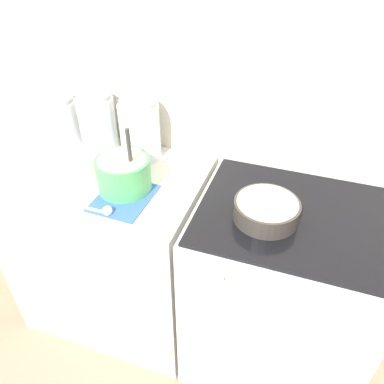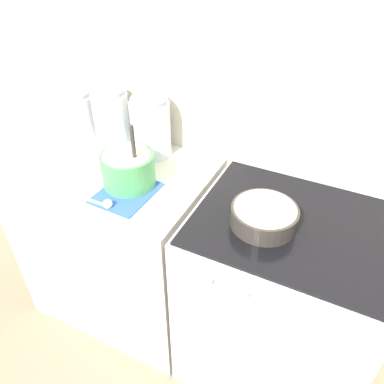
{
  "view_description": "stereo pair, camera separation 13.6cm",
  "coord_description": "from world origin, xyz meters",
  "px_view_note": "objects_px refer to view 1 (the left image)",
  "views": [
    {
      "loc": [
        0.36,
        -0.8,
        1.75
      ],
      "look_at": [
        0.0,
        0.23,
        0.93
      ],
      "focal_mm": 35.0,
      "sensor_mm": 36.0,
      "label": 1
    },
    {
      "loc": [
        0.49,
        -0.74,
        1.75
      ],
      "look_at": [
        0.0,
        0.23,
        0.93
      ],
      "focal_mm": 35.0,
      "sensor_mm": 36.0,
      "label": 2
    }
  ],
  "objects_px": {
    "storage_jar_middle": "(98,126)",
    "tin_can": "(93,167)",
    "stove": "(278,292)",
    "storage_jar_left": "(60,123)",
    "mixing_bowl": "(124,172)",
    "baking_pan": "(266,210)",
    "storage_jar_right": "(140,133)"
  },
  "relations": [
    {
      "from": "stove",
      "to": "baking_pan",
      "type": "bearing_deg",
      "value": -149.97
    },
    {
      "from": "storage_jar_left",
      "to": "tin_can",
      "type": "xyz_separation_m",
      "value": [
        0.3,
        -0.21,
        -0.04
      ]
    },
    {
      "from": "mixing_bowl",
      "to": "storage_jar_left",
      "type": "bearing_deg",
      "value": 151.37
    },
    {
      "from": "baking_pan",
      "to": "tin_can",
      "type": "height_order",
      "value": "tin_can"
    },
    {
      "from": "mixing_bowl",
      "to": "tin_can",
      "type": "bearing_deg",
      "value": 168.02
    },
    {
      "from": "storage_jar_left",
      "to": "storage_jar_middle",
      "type": "xyz_separation_m",
      "value": [
        0.2,
        -0.0,
        0.02
      ]
    },
    {
      "from": "stove",
      "to": "storage_jar_left",
      "type": "bearing_deg",
      "value": 170.49
    },
    {
      "from": "stove",
      "to": "tin_can",
      "type": "bearing_deg",
      "value": -177.83
    },
    {
      "from": "storage_jar_left",
      "to": "storage_jar_right",
      "type": "relative_size",
      "value": 0.83
    },
    {
      "from": "storage_jar_right",
      "to": "storage_jar_middle",
      "type": "bearing_deg",
      "value": 180.0
    },
    {
      "from": "storage_jar_middle",
      "to": "tin_can",
      "type": "height_order",
      "value": "storage_jar_middle"
    },
    {
      "from": "storage_jar_middle",
      "to": "tin_can",
      "type": "bearing_deg",
      "value": -66.59
    },
    {
      "from": "stove",
      "to": "storage_jar_right",
      "type": "relative_size",
      "value": 3.4
    },
    {
      "from": "stove",
      "to": "mixing_bowl",
      "type": "bearing_deg",
      "value": -174.36
    },
    {
      "from": "storage_jar_left",
      "to": "storage_jar_middle",
      "type": "distance_m",
      "value": 0.2
    },
    {
      "from": "mixing_bowl",
      "to": "baking_pan",
      "type": "height_order",
      "value": "mixing_bowl"
    },
    {
      "from": "storage_jar_right",
      "to": "storage_jar_left",
      "type": "bearing_deg",
      "value": 180.0
    },
    {
      "from": "stove",
      "to": "storage_jar_middle",
      "type": "bearing_deg",
      "value": 168.37
    },
    {
      "from": "mixing_bowl",
      "to": "storage_jar_right",
      "type": "height_order",
      "value": "mixing_bowl"
    },
    {
      "from": "baking_pan",
      "to": "storage_jar_right",
      "type": "xyz_separation_m",
      "value": [
        -0.59,
        0.24,
        0.07
      ]
    },
    {
      "from": "storage_jar_right",
      "to": "tin_can",
      "type": "height_order",
      "value": "storage_jar_right"
    },
    {
      "from": "baking_pan",
      "to": "storage_jar_left",
      "type": "bearing_deg",
      "value": 166.53
    },
    {
      "from": "storage_jar_left",
      "to": "stove",
      "type": "bearing_deg",
      "value": -9.51
    },
    {
      "from": "tin_can",
      "to": "stove",
      "type": "bearing_deg",
      "value": 2.17
    },
    {
      "from": "mixing_bowl",
      "to": "baking_pan",
      "type": "xyz_separation_m",
      "value": [
        0.55,
        0.01,
        -0.04
      ]
    },
    {
      "from": "storage_jar_middle",
      "to": "storage_jar_right",
      "type": "height_order",
      "value": "same"
    },
    {
      "from": "storage_jar_middle",
      "to": "mixing_bowl",
      "type": "bearing_deg",
      "value": -44.78
    },
    {
      "from": "mixing_bowl",
      "to": "storage_jar_left",
      "type": "relative_size",
      "value": 1.24
    },
    {
      "from": "mixing_bowl",
      "to": "storage_jar_middle",
      "type": "distance_m",
      "value": 0.35
    },
    {
      "from": "stove",
      "to": "baking_pan",
      "type": "distance_m",
      "value": 0.49
    },
    {
      "from": "tin_can",
      "to": "storage_jar_middle",
      "type": "bearing_deg",
      "value": 113.41
    },
    {
      "from": "storage_jar_middle",
      "to": "tin_can",
      "type": "relative_size",
      "value": 2.7
    }
  ]
}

